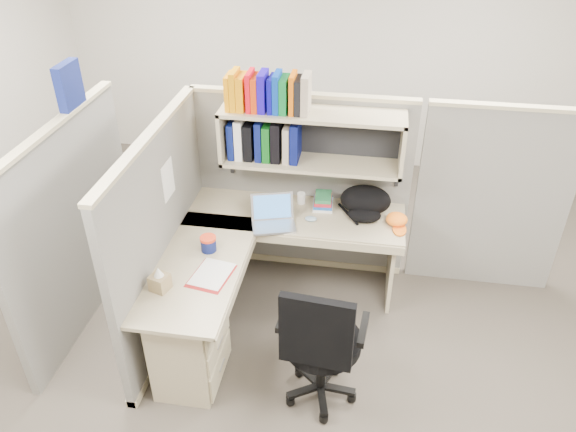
% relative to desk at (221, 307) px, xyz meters
% --- Properties ---
extents(ground, '(6.00, 6.00, 0.00)m').
position_rel_desk_xyz_m(ground, '(0.41, 0.29, -0.44)').
color(ground, '#332E28').
rests_on(ground, ground).
extents(room_shell, '(6.00, 6.00, 6.00)m').
position_rel_desk_xyz_m(room_shell, '(0.41, 0.29, 1.18)').
color(room_shell, '#AFA99E').
rests_on(room_shell, ground).
extents(cubicle, '(3.79, 1.84, 1.95)m').
position_rel_desk_xyz_m(cubicle, '(0.04, 0.74, 0.47)').
color(cubicle, slate).
rests_on(cubicle, ground).
extents(desk, '(1.74, 1.75, 0.73)m').
position_rel_desk_xyz_m(desk, '(0.00, 0.00, 0.00)').
color(desk, tan).
rests_on(desk, ground).
extents(laptop, '(0.41, 0.41, 0.24)m').
position_rel_desk_xyz_m(laptop, '(0.27, 0.65, 0.41)').
color(laptop, '#B4B5B9').
rests_on(laptop, desk).
extents(backpack, '(0.47, 0.40, 0.24)m').
position_rel_desk_xyz_m(backpack, '(0.95, 0.92, 0.41)').
color(backpack, black).
rests_on(backpack, desk).
extents(orange_cap, '(0.22, 0.23, 0.09)m').
position_rel_desk_xyz_m(orange_cap, '(1.21, 0.84, 0.34)').
color(orange_cap, orange).
rests_on(orange_cap, desk).
extents(snack_canister, '(0.12, 0.12, 0.12)m').
position_rel_desk_xyz_m(snack_canister, '(-0.14, 0.27, 0.35)').
color(snack_canister, '#0E1752').
rests_on(snack_canister, desk).
extents(tissue_box, '(0.14, 0.14, 0.18)m').
position_rel_desk_xyz_m(tissue_box, '(-0.34, -0.20, 0.38)').
color(tissue_box, '#9E8659').
rests_on(tissue_box, desk).
extents(mouse, '(0.11, 0.09, 0.04)m').
position_rel_desk_xyz_m(mouse, '(0.54, 0.78, 0.31)').
color(mouse, '#86A4BE').
rests_on(mouse, desk).
extents(paper_cup, '(0.08, 0.08, 0.09)m').
position_rel_desk_xyz_m(paper_cup, '(0.43, 1.03, 0.34)').
color(paper_cup, white).
rests_on(paper_cup, desk).
extents(book_stack, '(0.17, 0.23, 0.11)m').
position_rel_desk_xyz_m(book_stack, '(0.61, 1.01, 0.34)').
color(book_stack, slate).
rests_on(book_stack, desk).
extents(loose_paper, '(0.28, 0.35, 0.00)m').
position_rel_desk_xyz_m(loose_paper, '(-0.05, 0.01, 0.29)').
color(loose_paper, silver).
rests_on(loose_paper, desk).
extents(task_chair, '(0.58, 0.53, 1.07)m').
position_rel_desk_xyz_m(task_chair, '(0.76, -0.34, -0.06)').
color(task_chair, black).
rests_on(task_chair, ground).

